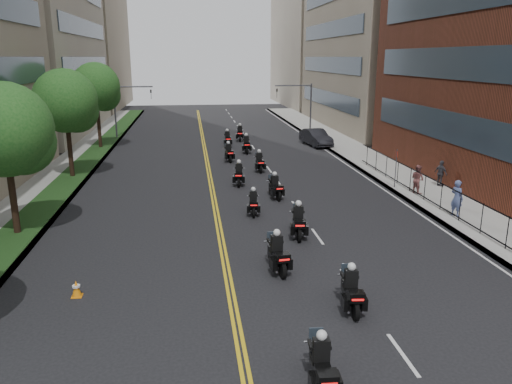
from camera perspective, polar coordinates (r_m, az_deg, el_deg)
ground at (r=14.98m, az=4.48°, el=-18.90°), size 160.00×160.00×0.00m
sidewalk_right at (r=40.78m, az=13.83°, el=2.97°), size 4.00×90.00×0.15m
sidewalk_left at (r=39.15m, az=-21.05°, el=1.90°), size 4.00×90.00×0.15m
grass_strip at (r=38.95m, az=-19.92°, el=2.08°), size 2.00×90.00×0.04m
building_right_far at (r=93.43m, az=7.91°, el=17.87°), size 15.00×28.00×26.00m
building_left_far at (r=92.27m, az=-20.51°, el=17.13°), size 16.00×28.00×26.00m
iron_fence at (r=28.74m, az=21.32°, el=-0.98°), size 0.05×28.00×1.50m
street_trees at (r=32.00m, az=-22.80°, el=8.17°), size 4.40×38.40×7.98m
traffic_signal_right at (r=55.69m, az=5.32°, el=10.28°), size 4.09×0.20×5.60m
traffic_signal_left at (r=54.75m, az=-14.86°, el=9.77°), size 4.09×0.20×5.60m
motorcycle_0 at (r=13.72m, az=7.51°, el=-19.27°), size 0.55×2.24×1.65m
motorcycle_1 at (r=17.61m, az=10.84°, el=-11.14°), size 0.62×2.26×1.67m
motorcycle_2 at (r=20.24m, az=2.47°, el=-7.20°), size 0.66×2.35×1.74m
motorcycle_3 at (r=24.05m, az=4.86°, el=-3.52°), size 0.73×2.40×1.78m
motorcycle_4 at (r=27.38m, az=-0.31°, el=-1.34°), size 0.57×2.06×1.52m
motorcycle_5 at (r=30.53m, az=2.21°, el=0.48°), size 0.67×2.21×1.63m
motorcycle_6 at (r=33.72m, az=-1.97°, el=1.95°), size 0.69×2.32×1.72m
motorcycle_7 at (r=37.74m, az=0.39°, el=3.36°), size 0.51×2.26×1.67m
motorcycle_8 at (r=41.53m, az=-3.14°, el=4.44°), size 0.62×2.28×1.69m
motorcycle_9 at (r=45.18m, az=-1.11°, el=5.38°), size 0.58×2.42×1.78m
motorcycle_10 at (r=48.63m, az=-3.28°, el=6.02°), size 0.52×2.29×1.69m
motorcycle_11 at (r=51.85m, az=-1.85°, el=6.66°), size 0.66×2.45×1.81m
parked_sedan at (r=49.27m, az=6.86°, el=6.21°), size 2.45×5.07×1.60m
pedestrian_a at (r=28.54m, az=21.97°, el=-0.66°), size 0.71×0.85×1.98m
pedestrian_b at (r=32.62m, az=17.97°, el=1.42°), size 0.95×1.06×1.80m
pedestrian_c at (r=34.92m, az=20.38°, el=2.01°), size 0.72×1.08×1.71m
traffic_cone at (r=19.44m, az=-19.84°, el=-10.35°), size 0.37×0.37×0.62m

